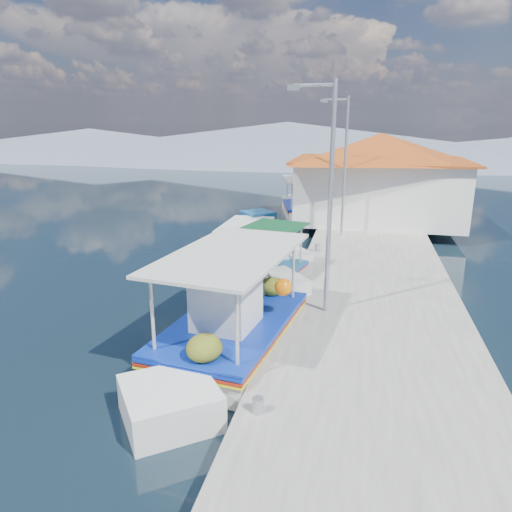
# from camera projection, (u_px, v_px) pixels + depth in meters

# --- Properties ---
(ground) EXTENTS (160.00, 160.00, 0.00)m
(ground) POSITION_uv_depth(u_px,v_px,m) (139.00, 343.00, 12.22)
(ground) COLOR black
(ground) RESTS_ON ground
(quay) EXTENTS (5.00, 44.00, 0.50)m
(quay) POSITION_uv_depth(u_px,v_px,m) (372.00, 277.00, 16.54)
(quay) COLOR #B0AEA5
(quay) RESTS_ON ground
(bollards) EXTENTS (0.20, 17.20, 0.30)m
(bollards) POSITION_uv_depth(u_px,v_px,m) (310.00, 268.00, 16.16)
(bollards) COLOR #A5A8AD
(bollards) RESTS_ON quay
(main_caique) EXTENTS (3.23, 8.52, 2.83)m
(main_caique) POSITION_uv_depth(u_px,v_px,m) (233.00, 329.00, 11.76)
(main_caique) COLOR white
(main_caique) RESTS_ON ground
(caique_green_canopy) EXTENTS (2.71, 5.96, 2.29)m
(caique_green_canopy) POSITION_uv_depth(u_px,v_px,m) (266.00, 278.00, 16.11)
(caique_green_canopy) COLOR white
(caique_green_canopy) RESTS_ON ground
(caique_blue_hull) EXTENTS (2.09, 6.91, 1.23)m
(caique_blue_hull) POSITION_uv_depth(u_px,v_px,m) (246.00, 234.00, 22.44)
(caique_blue_hull) COLOR #17588B
(caique_blue_hull) RESTS_ON ground
(caique_far) EXTENTS (3.13, 6.84, 2.46)m
(caique_far) POSITION_uv_depth(u_px,v_px,m) (303.00, 208.00, 28.11)
(caique_far) COLOR white
(caique_far) RESTS_ON ground
(harbor_building) EXTENTS (10.49, 10.49, 4.40)m
(harbor_building) POSITION_uv_depth(u_px,v_px,m) (379.00, 176.00, 24.21)
(harbor_building) COLOR white
(harbor_building) RESTS_ON quay
(lamp_post_near) EXTENTS (1.21, 0.14, 6.00)m
(lamp_post_near) POSITION_uv_depth(u_px,v_px,m) (327.00, 188.00, 12.08)
(lamp_post_near) COLOR #A5A8AD
(lamp_post_near) RESTS_ON quay
(lamp_post_far) EXTENTS (1.21, 0.14, 6.00)m
(lamp_post_far) POSITION_uv_depth(u_px,v_px,m) (343.00, 160.00, 20.51)
(lamp_post_far) COLOR #A5A8AD
(lamp_post_far) RESTS_ON quay
(mountain_ridge) EXTENTS (171.40, 96.00, 5.50)m
(mountain_ridge) POSITION_uv_depth(u_px,v_px,m) (373.00, 147.00, 62.77)
(mountain_ridge) COLOR slate
(mountain_ridge) RESTS_ON ground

